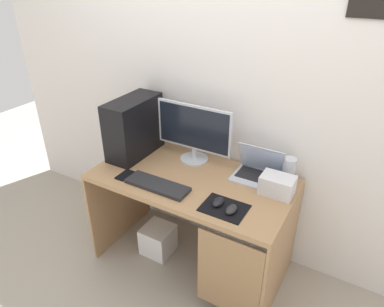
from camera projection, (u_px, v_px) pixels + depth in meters
ground_plane at (192, 260)px, 2.64m from camera, size 8.00×8.00×0.00m
wall_back at (221, 80)px, 2.31m from camera, size 4.00×0.05×2.60m
desk at (193, 199)px, 2.35m from camera, size 1.32×0.69×0.75m
pc_tower at (134, 127)px, 2.48m from camera, size 0.21×0.45×0.42m
monitor at (194, 132)px, 2.39m from camera, size 0.56×0.20×0.42m
laptop at (259, 171)px, 2.27m from camera, size 0.31×0.24×0.22m
speaker at (289, 170)px, 2.20m from camera, size 0.08×0.08×0.17m
projector at (277, 185)px, 2.10m from camera, size 0.20×0.14×0.12m
keyboard at (157, 185)px, 2.19m from camera, size 0.42×0.14×0.02m
mousepad at (224, 208)px, 2.00m from camera, size 0.26×0.20×0.00m
mouse_left at (218, 202)px, 2.01m from camera, size 0.06×0.10×0.03m
mouse_right at (231, 209)px, 1.95m from camera, size 0.06×0.10×0.03m
cell_phone at (125, 175)px, 2.30m from camera, size 0.07×0.13×0.01m
subwoofer at (158, 239)px, 2.68m from camera, size 0.22×0.22×0.22m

